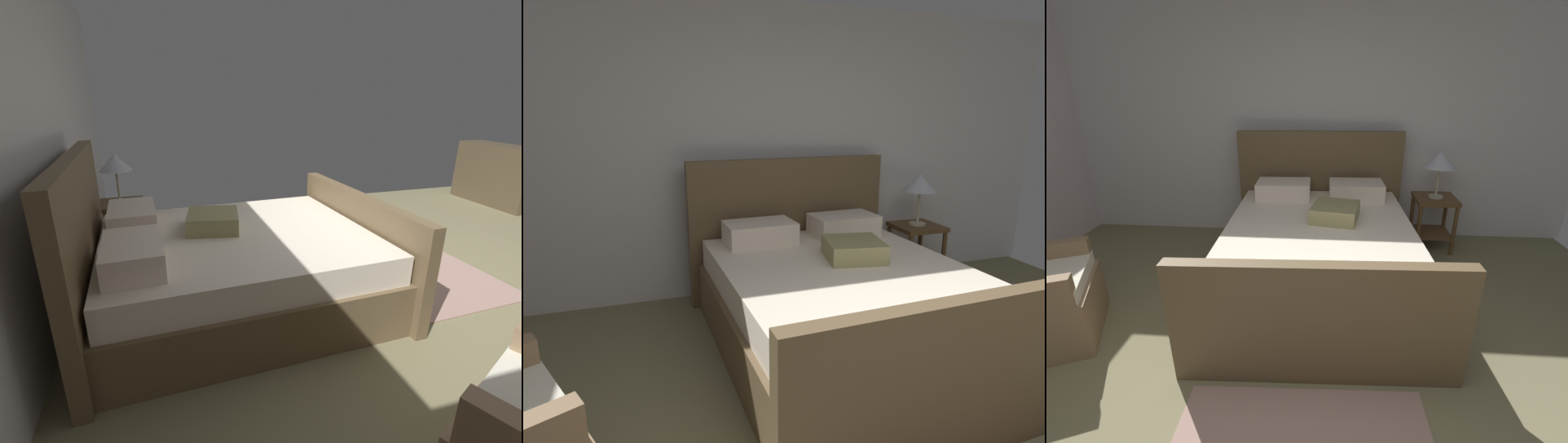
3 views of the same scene
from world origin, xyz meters
TOP-DOWN VIEW (x-y plane):
  - wall_back at (0.00, 3.17)m, footprint 5.90×0.12m
  - bed at (0.08, 1.86)m, footprint 1.93×2.37m
  - nightstand_right at (1.32, 2.76)m, footprint 0.44×0.44m
  - table_lamp_right at (1.32, 2.76)m, footprint 0.32×0.32m

SIDE VIEW (x-z plane):
  - bed at x=0.08m, z-range -0.28..0.99m
  - nightstand_right at x=1.32m, z-range 0.10..0.70m
  - table_lamp_right at x=1.32m, z-range 0.75..1.25m
  - wall_back at x=0.00m, z-range 0.00..2.61m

